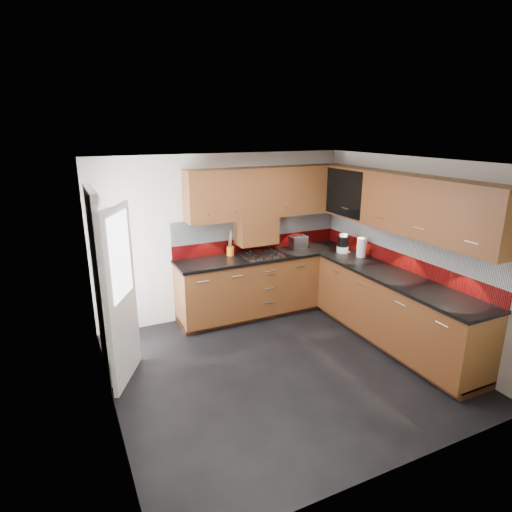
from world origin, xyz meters
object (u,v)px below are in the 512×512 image
gas_hob (261,254)px  utensil_pot (230,249)px  toaster (298,242)px  food_processor (343,244)px

gas_hob → utensil_pot: bearing=154.5°
utensil_pot → toaster: bearing=-3.4°
utensil_pot → food_processor: (1.58, -0.58, 0.04)m
utensil_pot → food_processor: 1.68m
toaster → food_processor: (0.46, -0.52, 0.04)m
utensil_pot → toaster: size_ratio=1.38×
gas_hob → food_processor: 1.24m
gas_hob → toaster: bearing=10.3°
gas_hob → food_processor: (1.17, -0.39, 0.12)m
gas_hob → toaster: size_ratio=2.05×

